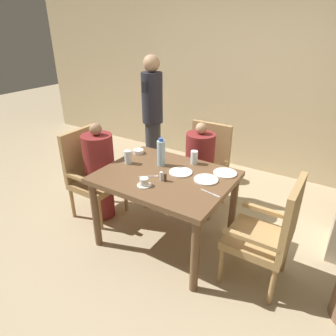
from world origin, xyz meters
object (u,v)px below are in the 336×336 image
Objects in this scene: chair_left_side at (91,172)px; teacup_with_saucer at (144,182)px; standing_host at (152,114)px; plate_main_right at (181,172)px; diner_in_far_chair at (199,167)px; plate_main_left at (206,180)px; glass_tall_near at (128,157)px; glass_tall_mid at (194,157)px; diner_in_left_chair at (100,171)px; plate_dessert_center at (225,173)px; chair_far_side at (205,165)px; chair_right_side at (270,232)px; water_bottle at (161,153)px; bowl_small at (138,151)px.

teacup_with_saucer is (0.94, -0.27, 0.27)m from chair_left_side.
standing_host is 7.60× the size of plate_main_right.
diner_in_far_chair is 0.64× the size of standing_host.
glass_tall_near is at bearing -173.49° from plate_main_left.
glass_tall_mid reaches higher than teacup_with_saucer.
standing_host is at bearing 96.83° from diner_in_left_chair.
diner_in_left_chair is at bearing -159.45° from glass_tall_mid.
plate_dessert_center is at bearing 12.38° from chair_left_side.
teacup_with_saucer is (0.79, -0.27, 0.22)m from diner_in_left_chair.
chair_far_side is 7.33× the size of glass_tall_mid.
chair_right_side is at bearing -30.74° from plate_dessert_center.
diner_in_far_chair is at bearing 87.49° from teacup_with_saucer.
water_bottle reaches higher than chair_far_side.
glass_tall_near is at bearing 145.09° from teacup_with_saucer.
diner_in_left_chair is 0.86m from teacup_with_saucer.
diner_in_left_chair reaches higher than diner_in_far_chair.
teacup_with_saucer is (-0.50, -0.58, 0.02)m from plate_dessert_center.
glass_tall_near is at bearing 2.07° from diner_in_left_chair.
diner_in_far_chair reaches higher than chair_left_side.
plate_main_right is at bearing 6.77° from diner_in_left_chair.
chair_far_side is 1.00× the size of chair_right_side.
diner_in_far_chair is 4.87× the size of plate_main_right.
standing_host is 1.31m from glass_tall_near.
chair_left_side is 1.19m from glass_tall_mid.
diner_in_left_chair is at bearing -134.38° from chair_far_side.
diner_in_left_chair is at bearing -174.94° from plate_main_left.
chair_right_side is at bearing -9.65° from plate_main_left.
teacup_with_saucer is (-0.04, -0.97, 0.24)m from diner_in_far_chair.
standing_host is 1.05m from bowl_small.
plate_main_right is at bearing -92.43° from glass_tall_mid.
diner_in_left_chair is at bearing -140.37° from bowl_small.
standing_host is 1.69m from plate_dessert_center.
plate_dessert_center is (0.45, -0.54, 0.25)m from chair_far_side.
plate_main_right is at bearing -45.34° from standing_host.
plate_dessert_center is at bearing -6.39° from glass_tall_mid.
glass_tall_mid is (0.01, 0.24, 0.06)m from plate_main_right.
diner_in_far_chair is 4.87× the size of plate_main_left.
diner_in_far_chair is (0.98, 0.71, 0.03)m from chair_left_side.
water_bottle is 2.09× the size of glass_tall_mid.
chair_right_side is at bearing -7.68° from water_bottle.
glass_tall_mid is at bearing 76.30° from teacup_with_saucer.
diner_in_far_chair is 0.71m from bowl_small.
chair_far_side is 4.51× the size of plate_main_left.
plate_main_left is 0.36m from glass_tall_mid.
glass_tall_near is at bearing -74.97° from bowl_small.
plate_main_right is (1.08, 0.11, 0.25)m from chair_left_side.
glass_tall_near is (0.54, 0.01, 0.31)m from chair_left_side.
diner_in_left_chair is 3.95× the size of water_bottle.
plate_main_right is (1.08, -1.09, -0.13)m from standing_host.
teacup_with_saucer is (-0.40, -0.37, 0.02)m from plate_main_left.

